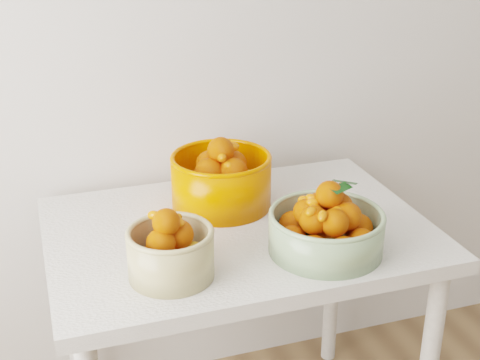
{
  "coord_description": "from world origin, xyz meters",
  "views": [
    {
      "loc": [
        -0.84,
        0.11,
        1.57
      ],
      "look_at": [
        -0.37,
        1.52,
        0.92
      ],
      "focal_mm": 50.0,
      "sensor_mm": 36.0,
      "label": 1
    }
  ],
  "objects_px": {
    "bowl_green": "(326,228)",
    "bowl_orange": "(221,179)",
    "table": "(238,258)",
    "bowl_cream": "(170,251)"
  },
  "relations": [
    {
      "from": "table",
      "to": "bowl_cream",
      "type": "xyz_separation_m",
      "value": [
        -0.22,
        -0.18,
        0.16
      ]
    },
    {
      "from": "table",
      "to": "bowl_orange",
      "type": "distance_m",
      "value": 0.23
    },
    {
      "from": "bowl_cream",
      "to": "bowl_orange",
      "type": "relative_size",
      "value": 0.68
    },
    {
      "from": "table",
      "to": "bowl_cream",
      "type": "distance_m",
      "value": 0.33
    },
    {
      "from": "bowl_cream",
      "to": "bowl_orange",
      "type": "distance_m",
      "value": 0.39
    },
    {
      "from": "bowl_green",
      "to": "bowl_orange",
      "type": "height_order",
      "value": "bowl_orange"
    },
    {
      "from": "table",
      "to": "bowl_cream",
      "type": "bearing_deg",
      "value": -140.63
    },
    {
      "from": "table",
      "to": "bowl_orange",
      "type": "relative_size",
      "value": 2.75
    },
    {
      "from": "table",
      "to": "bowl_green",
      "type": "relative_size",
      "value": 2.85
    },
    {
      "from": "bowl_cream",
      "to": "bowl_green",
      "type": "height_order",
      "value": "bowl_green"
    }
  ]
}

